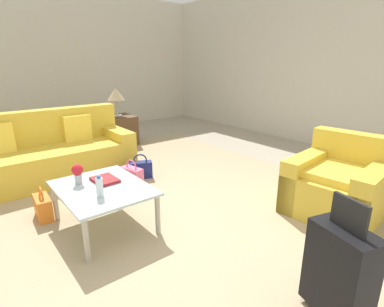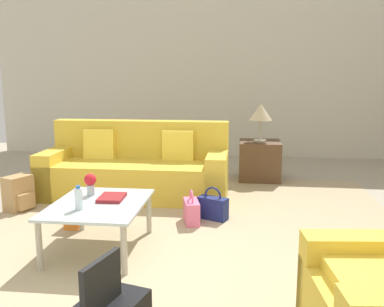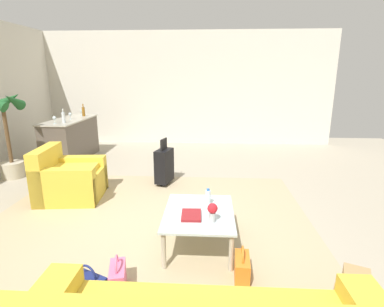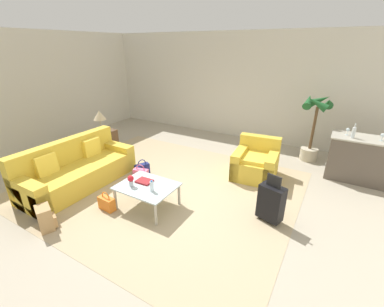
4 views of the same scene
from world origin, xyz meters
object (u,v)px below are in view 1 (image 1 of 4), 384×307
water_bottle (100,187)px  flower_vase (78,172)px  suitcase_black (340,271)px  side_table (118,130)px  table_lamp (116,95)px  handbag_pink (132,176)px  handbag_navy (141,169)px  armchair (339,186)px  coffee_table (103,192)px  coffee_table_book (105,180)px  handbag_orange (43,207)px  couch (45,157)px

water_bottle → flower_vase: bearing=-173.2°
suitcase_black → side_table: bearing=170.5°
table_lamp → handbag_pink: table_lamp is taller
flower_vase → handbag_navy: flower_vase is taller
armchair → side_table: bearing=-170.7°
coffee_table → water_bottle: (0.20, -0.10, 0.15)m
coffee_table_book → handbag_navy: (-0.81, 0.85, -0.32)m
armchair → side_table: 4.15m
handbag_pink → side_table: bearing=158.8°
coffee_table → flower_vase: size_ratio=4.86×
handbag_orange → handbag_navy: bearing=104.7°
armchair → coffee_table_book: armchair is taller
coffee_table → flower_vase: bearing=-145.7°
side_table → handbag_orange: size_ratio=1.66×
side_table → suitcase_black: size_ratio=0.70×
couch → coffee_table: size_ratio=2.33×
water_bottle → coffee_table_book: size_ratio=0.72×
coffee_table → coffee_table_book: bearing=146.3°
armchair → handbag_navy: bearing=-151.0°
armchair → coffee_table: 2.53m
couch → water_bottle: couch is taller
coffee_table → armchair: bearing=59.2°
side_table → handbag_pink: (2.01, -0.78, -0.16)m
table_lamp → handbag_pink: bearing=-21.2°
handbag_navy → table_lamp: bearing=163.2°
flower_vase → side_table: (-2.58, 1.65, -0.27)m
flower_vase → handbag_pink: flower_vase is taller
armchair → flower_vase: bearing=-123.1°
water_bottle → suitcase_black: (1.80, 0.80, -0.17)m
couch → armchair: bearing=36.2°
couch → flower_vase: 1.60m
suitcase_black → armchair: bearing=115.7°
water_bottle → handbag_pink: 1.35m
coffee_table → table_lamp: table_lamp is taller
water_bottle → table_lamp: table_lamp is taller
armchair → handbag_navy: armchair is taller
armchair → side_table: armchair is taller
flower_vase → handbag_pink: 1.13m
handbag_pink → handbag_navy: (-0.14, 0.21, 0.00)m
couch → handbag_pink: (1.01, 0.82, -0.18)m
armchair → handbag_pink: bearing=-145.2°
coffee_table → table_lamp: 3.23m
water_bottle → handbag_orange: water_bottle is taller
water_bottle → couch: bearing=-180.0°
armchair → flower_vase: 2.78m
flower_vase → table_lamp: bearing=147.4°
handbag_pink → couch: bearing=-140.9°
couch → handbag_orange: bearing=-15.6°
table_lamp → handbag_navy: table_lamp is taller
water_bottle → side_table: bearing=151.9°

